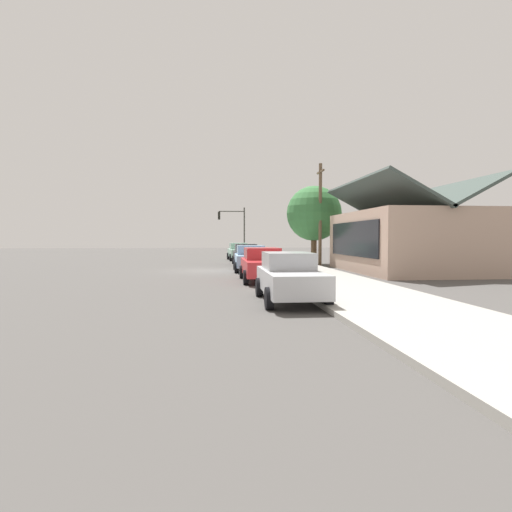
% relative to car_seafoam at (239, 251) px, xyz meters
% --- Properties ---
extents(ground_plane, '(120.00, 120.00, 0.00)m').
position_rel_car_seafoam_xyz_m(ground_plane, '(12.13, -2.72, -0.82)').
color(ground_plane, '#4C4947').
extents(sidewalk_curb, '(60.00, 4.20, 0.16)m').
position_rel_car_seafoam_xyz_m(sidewalk_curb, '(12.13, 2.88, -0.74)').
color(sidewalk_curb, '#A3A099').
rests_on(sidewalk_curb, ground).
extents(car_seafoam, '(4.93, 2.07, 1.59)m').
position_rel_car_seafoam_xyz_m(car_seafoam, '(0.00, 0.00, 0.00)').
color(car_seafoam, '#9ED1BC').
rests_on(car_seafoam, ground).
extents(car_charcoal, '(4.58, 2.07, 1.59)m').
position_rel_car_seafoam_xyz_m(car_charcoal, '(6.75, 0.16, -0.00)').
color(car_charcoal, '#2D3035').
rests_on(car_charcoal, ground).
extents(car_skyblue, '(4.42, 2.16, 1.59)m').
position_rel_car_seafoam_xyz_m(car_skyblue, '(12.77, -0.02, -0.00)').
color(car_skyblue, '#8CB7E0').
rests_on(car_skyblue, ground).
extents(car_cherry, '(4.71, 2.09, 1.59)m').
position_rel_car_seafoam_xyz_m(car_cherry, '(18.82, 0.01, 0.00)').
color(car_cherry, red).
rests_on(car_cherry, ground).
extents(car_silver, '(4.45, 1.96, 1.59)m').
position_rel_car_seafoam_xyz_m(car_silver, '(25.34, 0.11, -0.00)').
color(car_silver, silver).
rests_on(car_silver, ground).
extents(storefront_building, '(10.65, 6.77, 5.50)m').
position_rel_car_seafoam_xyz_m(storefront_building, '(14.27, 9.26, 1.15)').
color(storefront_building, tan).
rests_on(storefront_building, ground).
extents(shade_tree, '(4.27, 4.27, 6.11)m').
position_rel_car_seafoam_xyz_m(shade_tree, '(6.70, 5.48, 3.14)').
color(shade_tree, brown).
rests_on(shade_tree, ground).
extents(traffic_light_main, '(0.37, 2.79, 5.20)m').
position_rel_car_seafoam_xyz_m(traffic_light_main, '(-4.51, -0.18, 2.68)').
color(traffic_light_main, '#383833').
rests_on(traffic_light_main, ground).
extents(utility_pole_wooden, '(1.80, 0.24, 7.50)m').
position_rel_car_seafoam_xyz_m(utility_pole_wooden, '(8.61, 5.48, 3.11)').
color(utility_pole_wooden, brown).
rests_on(utility_pole_wooden, ground).
extents(fire_hydrant_red, '(0.22, 0.22, 0.71)m').
position_rel_car_seafoam_xyz_m(fire_hydrant_red, '(22.89, 1.48, -0.32)').
color(fire_hydrant_red, red).
rests_on(fire_hydrant_red, sidewalk_curb).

